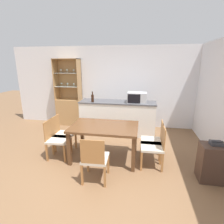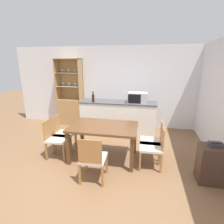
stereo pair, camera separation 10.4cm
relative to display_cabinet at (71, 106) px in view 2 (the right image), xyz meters
The scene contains 14 objects.
ground_plane 2.89m from the display_cabinet, 58.81° to the right, with size 18.00×18.00×0.00m, color brown.
wall_back 1.62m from the display_cabinet, ahead, with size 6.80×0.06×2.55m.
kitchen_counter 1.79m from the display_cabinet, 16.78° to the right, with size 2.18×0.63×0.96m.
display_cabinet is the anchor object (origin of this frame).
dining_table 2.59m from the display_cabinet, 50.61° to the right, with size 1.41×0.91×0.75m.
dining_chair_side_left_far 1.97m from the display_cabinet, 71.97° to the right, with size 0.44×0.44×0.85m.
dining_chair_side_right_far 3.27m from the display_cabinet, 34.84° to the right, with size 0.44×0.44×0.85m.
dining_chair_head_near 3.25m from the display_cabinet, 59.47° to the right, with size 0.45×0.45×0.85m.
dining_chair_side_right_near 3.43m from the display_cabinet, 38.57° to the right, with size 0.45×0.45×0.85m.
dining_chair_side_left_near 2.23m from the display_cabinet, 74.17° to the right, with size 0.45×0.45×0.85m.
microwave 2.38m from the display_cabinet, 13.78° to the right, with size 0.52×0.39×0.28m.
wine_bottle 1.33m from the display_cabinet, 34.77° to the right, with size 0.07×0.07×0.30m.
side_cabinet 4.45m from the display_cabinet, 32.96° to the right, with size 0.57×0.35×0.67m.
telephone 4.40m from the display_cabinet, 33.10° to the right, with size 0.20×0.15×0.10m.
Camera 2 is at (1.04, -2.95, 2.02)m, focal length 28.00 mm.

